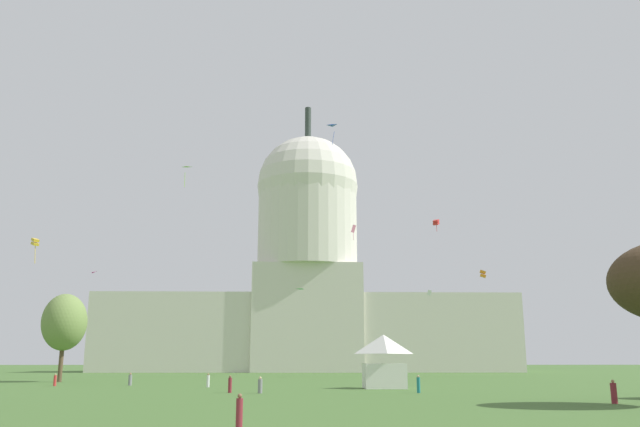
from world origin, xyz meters
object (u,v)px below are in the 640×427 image
kite_magenta_low (98,274)px  kite_blue_high (333,130)px  capitol_building (307,280)px  person_maroon_mid_left (239,412)px  person_teal_mid_right (418,385)px  person_red_near_tree_west (55,380)px  tree_west_far (64,322)px  kite_lime_high (186,170)px  kite_red_mid (436,222)px  person_grey_back_center (130,380)px  kite_pink_mid (354,229)px  event_tent (384,361)px  kite_white_low (429,293)px  person_maroon_lawn_far_left (230,385)px  person_white_edge_east (208,381)px  person_maroon_front_left (614,393)px  kite_green_low (302,291)px  kite_gold_low (35,242)px  person_grey_mid_center (260,386)px  kite_orange_mid (483,274)px

kite_magenta_low → kite_blue_high: bearing=-107.9°
capitol_building → person_maroon_mid_left: capitol_building is taller
person_teal_mid_right → person_red_near_tree_west: size_ratio=1.13×
tree_west_far → kite_lime_high: size_ratio=3.72×
tree_west_far → person_teal_mid_right: tree_west_far is taller
kite_blue_high → kite_red_mid: 26.69m
person_grey_back_center → kite_pink_mid: size_ratio=0.57×
event_tent → person_red_near_tree_west: (-40.29, 8.15, -2.36)m
event_tent → kite_white_low: bearing=69.9°
person_maroon_mid_left → kite_red_mid: size_ratio=0.67×
person_grey_back_center → person_maroon_lawn_far_left: size_ratio=0.94×
kite_pink_mid → person_white_edge_east: bearing=63.7°
person_maroon_front_left → kite_lime_high: 80.04m
kite_green_low → kite_blue_high: bearing=-110.4°
person_grey_back_center → kite_pink_mid: bearing=90.9°
kite_white_low → person_maroon_mid_left: bearing=-54.9°
kite_gold_low → kite_magenta_low: (-0.04, 25.89, -0.55)m
event_tent → capitol_building: bearing=93.4°
tree_west_far → kite_gold_low: bearing=-83.6°
kite_lime_high → kite_gold_low: bearing=-111.7°
kite_gold_low → event_tent: bearing=121.3°
person_grey_mid_center → kite_magenta_low: (-29.66, 41.49, 16.39)m
kite_red_mid → kite_pink_mid: (-16.31, -5.49, -2.60)m
person_maroon_lawn_far_left → kite_lime_high: size_ratio=0.48×
person_teal_mid_right → event_tent: bearing=-55.6°
kite_white_low → person_maroon_front_left: bearing=-36.7°
person_grey_back_center → person_grey_mid_center: person_grey_mid_center is taller
person_grey_mid_center → kite_red_mid: 67.81m
tree_west_far → person_grey_mid_center: 47.17m
person_white_edge_east → person_maroon_front_left: size_ratio=0.92×
kite_blue_high → kite_magenta_low: bearing=28.9°
capitol_building → kite_blue_high: (4.09, -62.22, 21.64)m
person_maroon_front_left → kite_gold_low: kite_gold_low is taller
tree_west_far → kite_pink_mid: (45.14, 14.57, 17.51)m
person_maroon_front_left → kite_blue_high: (-17.51, 67.74, 45.73)m
kite_orange_mid → kite_red_mid: size_ratio=0.64×
person_maroon_lawn_far_left → person_teal_mid_right: bearing=-140.8°
kite_white_low → kite_green_low: bearing=-174.8°
person_white_edge_east → capitol_building: bearing=44.5°
kite_green_low → person_teal_mid_right: bearing=-116.3°
kite_gold_low → kite_green_low: 66.70m
tree_west_far → kite_blue_high: kite_blue_high is taller
person_teal_mid_right → kite_magenta_low: bearing=-19.4°
kite_lime_high → kite_pink_mid: 31.56m
kite_gold_low → kite_pink_mid: kite_pink_mid is taller
event_tent → kite_red_mid: 53.14m
person_red_near_tree_west → kite_orange_mid: size_ratio=0.98×
person_maroon_lawn_far_left → person_maroon_mid_left: bearing=138.7°
person_grey_mid_center → kite_lime_high: bearing=-57.8°
kite_gold_low → person_grey_mid_center: bearing=100.2°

